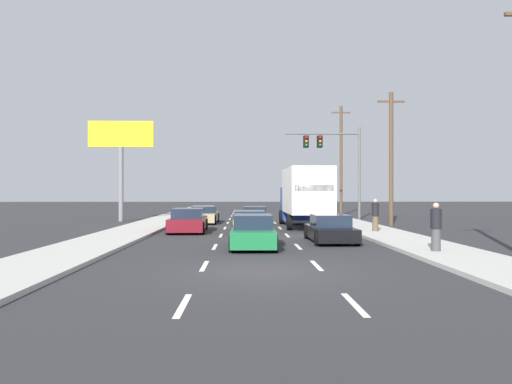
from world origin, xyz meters
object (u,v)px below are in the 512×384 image
at_px(car_yellow, 250,222).
at_px(box_truck, 305,194).
at_px(roadside_billboard, 121,148).
at_px(car_gray, 254,215).
at_px(utility_pole_far, 341,159).
at_px(car_tan, 204,215).
at_px(pedestrian_near_corner, 436,227).
at_px(car_maroon, 188,221).
at_px(utility_pole_mid, 391,157).
at_px(car_green, 253,232).
at_px(traffic_signal_mast, 330,151).
at_px(pedestrian_mid_block, 375,215).
at_px(car_black, 330,230).

height_order(car_yellow, box_truck, box_truck).
bearing_deg(roadside_billboard, car_yellow, -45.89).
bearing_deg(car_gray, utility_pole_far, 53.11).
bearing_deg(roadside_billboard, car_gray, -14.34).
distance_m(car_tan, pedestrian_near_corner, 19.96).
bearing_deg(car_tan, car_maroon, -91.89).
height_order(utility_pole_far, roadside_billboard, utility_pole_far).
bearing_deg(utility_pole_mid, car_green, -128.06).
distance_m(car_yellow, traffic_signal_mast, 14.39).
height_order(car_tan, car_gray, car_tan).
relative_size(car_maroon, pedestrian_near_corner, 2.72).
bearing_deg(car_yellow, utility_pole_far, 64.61).
relative_size(car_green, pedestrian_mid_block, 2.43).
bearing_deg(car_green, pedestrian_mid_block, 42.74).
xyz_separation_m(car_maroon, car_yellow, (3.45, -0.35, -0.04)).
height_order(pedestrian_near_corner, pedestrian_mid_block, pedestrian_mid_block).
distance_m(box_truck, roadside_billboard, 15.09).
bearing_deg(traffic_signal_mast, car_tan, -157.73).
distance_m(utility_pole_far, roadside_billboard, 20.54).
distance_m(car_maroon, box_truck, 7.78).
relative_size(box_truck, roadside_billboard, 1.08).
relative_size(car_yellow, car_green, 1.12).
relative_size(car_black, pedestrian_near_corner, 2.43).
bearing_deg(car_tan, utility_pole_far, 42.12).
xyz_separation_m(car_maroon, car_green, (3.50, -7.58, 0.00)).
bearing_deg(car_black, car_tan, 117.43).
bearing_deg(roadside_billboard, car_maroon, -57.13).
bearing_deg(car_yellow, traffic_signal_mast, 60.90).
bearing_deg(pedestrian_near_corner, pedestrian_mid_block, 88.70).
distance_m(car_gray, roadside_billboard, 11.55).
relative_size(car_yellow, utility_pole_mid, 0.53).
bearing_deg(car_yellow, car_green, -89.66).
bearing_deg(utility_pole_far, car_tan, -137.88).
bearing_deg(car_green, car_tan, 102.20).
xyz_separation_m(roadside_billboard, pedestrian_mid_block, (16.39, -11.07, -4.60)).
bearing_deg(car_tan, car_green, -77.80).
xyz_separation_m(car_tan, car_gray, (3.60, -0.39, 0.00)).
bearing_deg(car_yellow, pedestrian_mid_block, -9.12).
distance_m(car_black, pedestrian_mid_block, 5.22).
xyz_separation_m(car_gray, car_green, (-0.35, -14.65, 0.04)).
xyz_separation_m(car_yellow, traffic_signal_mast, (6.57, 11.80, 4.95)).
bearing_deg(pedestrian_mid_block, box_truck, 124.86).
distance_m(car_tan, car_green, 15.38).
bearing_deg(car_gray, car_maroon, -118.55).
height_order(car_gray, roadside_billboard, roadside_billboard).
bearing_deg(car_maroon, utility_pole_far, 56.13).
distance_m(car_green, car_black, 4.05).
height_order(utility_pole_far, pedestrian_mid_block, utility_pole_far).
xyz_separation_m(car_yellow, car_green, (0.04, -7.23, 0.04)).
distance_m(car_black, roadside_billboard, 20.76).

